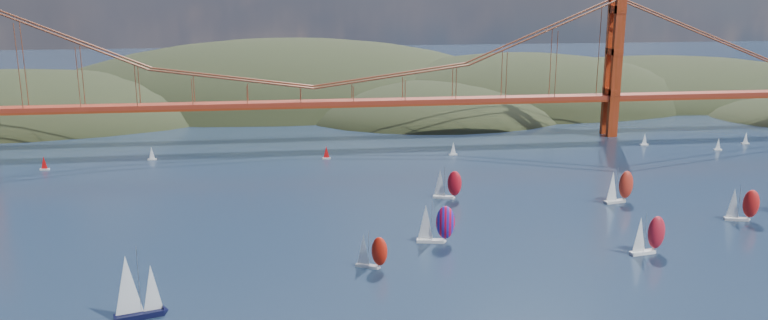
{
  "coord_description": "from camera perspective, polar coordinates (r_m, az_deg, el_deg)",
  "views": [
    {
      "loc": [
        -11.26,
        -105.13,
        63.0
      ],
      "look_at": [
        15.06,
        90.0,
        14.74
      ],
      "focal_mm": 35.0,
      "sensor_mm": 36.0,
      "label": 1
    }
  ],
  "objects": [
    {
      "name": "distant_boat_4",
      "position": [
        304.14,
        19.24,
        1.5
      ],
      "size": [
        3.0,
        2.0,
        4.7
      ],
      "color": "silver",
      "rests_on": "ground"
    },
    {
      "name": "headlands",
      "position": [
        394.79,
        0.65,
        2.75
      ],
      "size": [
        725.0,
        225.0,
        96.0
      ],
      "color": "black",
      "rests_on": "ground"
    },
    {
      "name": "racer_3",
      "position": [
        224.07,
        17.46,
        -1.9
      ],
      "size": [
        9.27,
        5.09,
        10.4
      ],
      "rotation": [
        0.0,
        0.0,
        0.23
      ],
      "color": "silver",
      "rests_on": "ground"
    },
    {
      "name": "racer_5",
      "position": [
        218.69,
        4.81,
        -1.8
      ],
      "size": [
        8.51,
        5.44,
        9.51
      ],
      "rotation": [
        0.0,
        0.0,
        -0.34
      ],
      "color": "white",
      "rests_on": "ground"
    },
    {
      "name": "distant_boat_5",
      "position": [
        305.67,
        24.12,
        1.12
      ],
      "size": [
        3.0,
        2.0,
        4.7
      ],
      "color": "silver",
      "rests_on": "ground"
    },
    {
      "name": "distant_boat_3",
      "position": [
        276.53,
        -17.28,
        0.48
      ],
      "size": [
        3.0,
        2.0,
        4.7
      ],
      "color": "silver",
      "rests_on": "ground"
    },
    {
      "name": "bridge",
      "position": [
        286.94,
        -5.79,
        7.55
      ],
      "size": [
        552.0,
        12.0,
        55.0
      ],
      "color": "maroon",
      "rests_on": "ground"
    },
    {
      "name": "racer_rwb",
      "position": [
        182.32,
        3.91,
        -4.8
      ],
      "size": [
        9.48,
        5.1,
        10.64
      ],
      "rotation": [
        0.0,
        0.0,
        -0.21
      ],
      "color": "silver",
      "rests_on": "ground"
    },
    {
      "name": "racer_2",
      "position": [
        219.71,
        25.6,
        -3.04
      ],
      "size": [
        8.69,
        5.21,
        9.73
      ],
      "rotation": [
        0.0,
        0.0,
        -0.29
      ],
      "color": "silver",
      "rests_on": "ground"
    },
    {
      "name": "sloop_navy",
      "position": [
        150.09,
        -18.46,
        -9.19
      ],
      "size": [
        9.62,
        6.77,
        14.2
      ],
      "rotation": [
        0.0,
        0.0,
        0.31
      ],
      "color": "black",
      "rests_on": "ground"
    },
    {
      "name": "distant_boat_8",
      "position": [
        272.42,
        5.3,
        0.86
      ],
      "size": [
        3.0,
        2.0,
        4.7
      ],
      "color": "silver",
      "rests_on": "ground"
    },
    {
      "name": "racer_1",
      "position": [
        185.37,
        19.45,
        -5.35
      ],
      "size": [
        9.04,
        4.64,
        10.15
      ],
      "rotation": [
        0.0,
        0.0,
        0.18
      ],
      "color": "white",
      "rests_on": "ground"
    },
    {
      "name": "distant_boat_9",
      "position": [
        266.48,
        -4.41,
        0.59
      ],
      "size": [
        3.0,
        2.0,
        4.7
      ],
      "color": "silver",
      "rests_on": "ground"
    },
    {
      "name": "racer_0",
      "position": [
        166.86,
        -0.99,
        -6.94
      ],
      "size": [
        7.5,
        5.67,
        8.47
      ],
      "rotation": [
        0.0,
        0.0,
        -0.49
      ],
      "color": "silver",
      "rests_on": "ground"
    },
    {
      "name": "distant_boat_2",
      "position": [
        275.03,
        -24.48,
        -0.22
      ],
      "size": [
        3.0,
        2.0,
        4.7
      ],
      "color": "silver",
      "rests_on": "ground"
    },
    {
      "name": "distant_boat_6",
      "position": [
        321.64,
        25.85,
        1.52
      ],
      "size": [
        3.0,
        2.0,
        4.7
      ],
      "color": "silver",
      "rests_on": "ground"
    }
  ]
}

